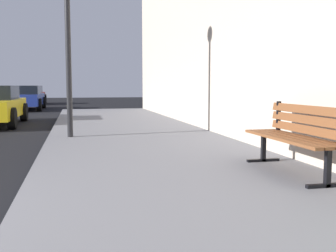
{
  "coord_description": "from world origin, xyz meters",
  "views": [
    {
      "loc": [
        2.62,
        -3.59,
        1.27
      ],
      "look_at": [
        3.92,
        2.08,
        0.68
      ],
      "focal_mm": 42.8,
      "sensor_mm": 36.0,
      "label": 1
    }
  ],
  "objects_px": {
    "street_lamp": "(67,11)",
    "car_blue": "(23,98)",
    "bench": "(298,133)",
    "car_red": "(29,95)"
  },
  "relations": [
    {
      "from": "street_lamp",
      "to": "car_red",
      "type": "height_order",
      "value": "street_lamp"
    },
    {
      "from": "street_lamp",
      "to": "car_blue",
      "type": "bearing_deg",
      "value": 100.86
    },
    {
      "from": "street_lamp",
      "to": "car_red",
      "type": "xyz_separation_m",
      "value": [
        -2.97,
        19.96,
        -2.21
      ]
    },
    {
      "from": "bench",
      "to": "car_blue",
      "type": "distance_m",
      "value": 18.38
    },
    {
      "from": "bench",
      "to": "car_red",
      "type": "distance_m",
      "value": 25.03
    },
    {
      "from": "car_red",
      "to": "bench",
      "type": "bearing_deg",
      "value": 103.58
    },
    {
      "from": "bench",
      "to": "car_red",
      "type": "height_order",
      "value": "car_red"
    },
    {
      "from": "bench",
      "to": "car_blue",
      "type": "height_order",
      "value": "car_blue"
    },
    {
      "from": "car_blue",
      "to": "car_red",
      "type": "distance_m",
      "value": 6.79
    },
    {
      "from": "car_red",
      "to": "street_lamp",
      "type": "bearing_deg",
      "value": 98.46
    }
  ]
}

